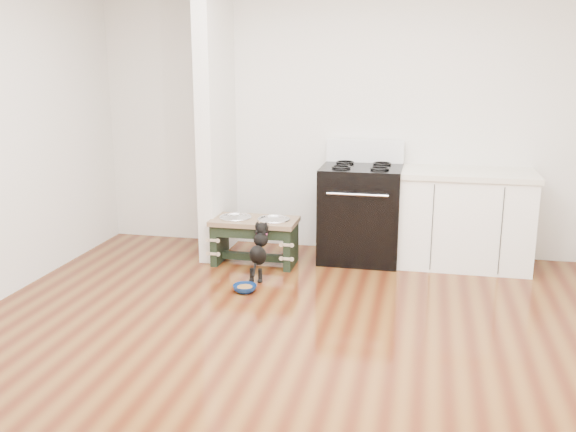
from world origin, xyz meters
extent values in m
plane|color=#491D0D|center=(0.00, 0.00, 0.00)|extent=(5.00, 5.00, 0.00)
plane|color=silver|center=(0.00, 2.50, 1.35)|extent=(5.00, 0.00, 5.00)
plane|color=silver|center=(0.00, -2.50, 1.35)|extent=(5.00, 0.00, 5.00)
cube|color=silver|center=(-1.18, 2.10, 1.35)|extent=(0.15, 0.80, 2.70)
cube|color=black|center=(0.25, 2.15, 0.46)|extent=(0.76, 0.65, 0.92)
cube|color=black|center=(0.25, 1.84, 0.40)|extent=(0.58, 0.02, 0.50)
cylinder|color=silver|center=(0.25, 1.80, 0.72)|extent=(0.56, 0.02, 0.02)
cube|color=white|center=(0.25, 2.43, 1.03)|extent=(0.76, 0.08, 0.22)
torus|color=black|center=(0.07, 2.01, 0.93)|extent=(0.18, 0.18, 0.02)
torus|color=black|center=(0.43, 2.01, 0.93)|extent=(0.18, 0.18, 0.02)
torus|color=black|center=(0.07, 2.29, 0.93)|extent=(0.18, 0.18, 0.02)
torus|color=black|center=(0.43, 2.29, 0.93)|extent=(0.18, 0.18, 0.02)
cube|color=white|center=(1.23, 2.18, 0.43)|extent=(1.20, 0.60, 0.86)
cube|color=beige|center=(1.23, 2.18, 0.89)|extent=(1.24, 0.64, 0.05)
cube|color=black|center=(1.23, 1.92, 0.05)|extent=(1.20, 0.06, 0.10)
cube|color=black|center=(-1.07, 1.79, 0.20)|extent=(0.07, 0.39, 0.40)
cube|color=black|center=(-0.36, 1.79, 0.20)|extent=(0.07, 0.39, 0.40)
cube|color=black|center=(-0.72, 1.62, 0.35)|extent=(0.64, 0.03, 0.10)
cube|color=black|center=(-0.72, 1.79, 0.07)|extent=(0.64, 0.07, 0.07)
cube|color=brown|center=(-0.72, 1.79, 0.42)|extent=(0.81, 0.43, 0.04)
cylinder|color=silver|center=(-0.90, 1.79, 0.42)|extent=(0.28, 0.28, 0.05)
cylinder|color=silver|center=(-0.53, 1.79, 0.42)|extent=(0.28, 0.28, 0.05)
torus|color=silver|center=(-0.90, 1.79, 0.45)|extent=(0.31, 0.31, 0.02)
torus|color=silver|center=(-0.53, 1.79, 0.45)|extent=(0.31, 0.31, 0.02)
cylinder|color=black|center=(-0.61, 1.29, 0.06)|extent=(0.04, 0.04, 0.12)
cylinder|color=black|center=(-0.53, 1.29, 0.06)|extent=(0.04, 0.04, 0.12)
sphere|color=black|center=(-0.61, 1.28, 0.01)|extent=(0.04, 0.04, 0.04)
sphere|color=black|center=(-0.53, 1.28, 0.01)|extent=(0.04, 0.04, 0.04)
ellipsoid|color=black|center=(-0.57, 1.37, 0.22)|extent=(0.14, 0.33, 0.29)
sphere|color=black|center=(-0.57, 1.48, 0.34)|extent=(0.13, 0.13, 0.13)
sphere|color=black|center=(-0.57, 1.52, 0.43)|extent=(0.12, 0.12, 0.12)
sphere|color=black|center=(-0.61, 1.59, 0.43)|extent=(0.04, 0.04, 0.04)
sphere|color=black|center=(-0.53, 1.59, 0.43)|extent=(0.04, 0.04, 0.04)
cylinder|color=black|center=(-0.57, 1.24, 0.13)|extent=(0.02, 0.09, 0.11)
torus|color=#C43973|center=(-0.57, 1.50, 0.38)|extent=(0.11, 0.07, 0.10)
imported|color=navy|center=(-0.60, 1.03, 0.03)|extent=(0.23, 0.23, 0.06)
cylinder|color=brown|center=(-0.60, 1.03, 0.04)|extent=(0.13, 0.13, 0.03)
camera|label=1|loc=(0.85, -3.89, 1.94)|focal=40.00mm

